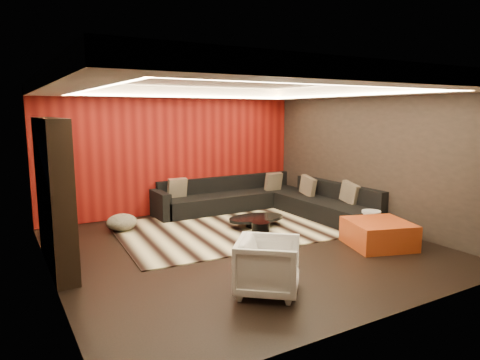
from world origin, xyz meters
TOP-DOWN VIEW (x-y plane):
  - floor at (0.00, 0.00)m, footprint 6.00×6.00m
  - ceiling at (0.00, 0.00)m, footprint 6.00×6.00m
  - wall_back at (0.00, 3.01)m, footprint 6.00×0.02m
  - wall_left at (-3.01, 0.00)m, footprint 0.02×6.00m
  - wall_right at (3.01, 0.00)m, footprint 0.02×6.00m
  - red_feature_wall at (0.00, 2.97)m, footprint 5.98×0.05m
  - soffit_back at (0.00, 2.70)m, footprint 6.00×0.60m
  - soffit_front at (0.00, -2.70)m, footprint 6.00×0.60m
  - soffit_left at (-2.70, 0.00)m, footprint 0.60×4.80m
  - soffit_right at (2.70, 0.00)m, footprint 0.60×4.80m
  - cove_back at (0.00, 2.36)m, footprint 4.80×0.08m
  - cove_front at (0.00, -2.36)m, footprint 4.80×0.08m
  - cove_left at (-2.36, 0.00)m, footprint 0.08×4.80m
  - cove_right at (2.36, 0.00)m, footprint 0.08×4.80m
  - tv_surround at (-2.85, 0.60)m, footprint 0.30×2.00m
  - tv_screen at (-2.69, 0.60)m, footprint 0.04×1.30m
  - tv_shelf at (-2.69, 0.60)m, footprint 0.04×1.60m
  - rug at (0.23, 1.09)m, footprint 4.18×3.24m
  - coffee_table at (0.87, 0.93)m, footprint 1.24×1.24m
  - drum_stool at (0.35, -0.03)m, footprint 0.38×0.38m
  - striped_pouf at (-1.52, 2.00)m, footprint 0.61×0.61m
  - white_side_table at (2.50, -0.54)m, footprint 0.41×0.41m
  - orange_ottoman at (2.03, -1.15)m, footprint 1.25×1.25m
  - armchair at (-0.69, -1.79)m, footprint 1.09×1.09m
  - sectional_sofa at (1.73, 1.86)m, footprint 3.65×3.50m
  - throw_pillows at (1.87, 1.68)m, footprint 3.13×2.72m

SIDE VIEW (x-z plane):
  - floor at x=0.00m, z-range -0.02..0.00m
  - rug at x=0.23m, z-range 0.00..0.02m
  - coffee_table at x=0.87m, z-range 0.02..0.21m
  - striped_pouf at x=-1.52m, z-range 0.02..0.34m
  - drum_stool at x=0.35m, z-range 0.02..0.39m
  - orange_ottoman at x=2.03m, z-range 0.00..0.44m
  - white_side_table at x=2.50m, z-range 0.00..0.44m
  - sectional_sofa at x=1.73m, z-range -0.11..0.64m
  - armchair at x=-0.69m, z-range 0.00..0.71m
  - throw_pillows at x=1.87m, z-range 0.37..0.87m
  - tv_shelf at x=-2.69m, z-range 0.68..0.72m
  - tv_surround at x=-2.85m, z-range 0.00..2.20m
  - wall_back at x=0.00m, z-range 0.00..2.80m
  - wall_left at x=-3.01m, z-range 0.00..2.80m
  - wall_right at x=3.01m, z-range 0.00..2.80m
  - red_feature_wall at x=0.00m, z-range 0.01..2.79m
  - tv_screen at x=-2.69m, z-range 1.05..1.85m
  - cove_back at x=0.00m, z-range 2.58..2.62m
  - cove_front at x=0.00m, z-range 2.58..2.62m
  - cove_left at x=-2.36m, z-range 2.58..2.62m
  - cove_right at x=2.36m, z-range 2.58..2.62m
  - soffit_back at x=0.00m, z-range 2.58..2.80m
  - soffit_front at x=0.00m, z-range 2.58..2.80m
  - soffit_left at x=-2.70m, z-range 2.58..2.80m
  - soffit_right at x=2.70m, z-range 2.58..2.80m
  - ceiling at x=0.00m, z-range 2.80..2.82m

